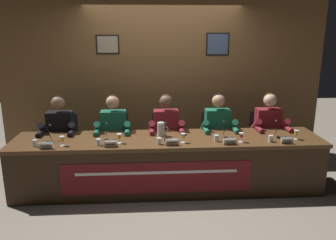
{
  "coord_description": "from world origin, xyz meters",
  "views": [
    {
      "loc": [
        -0.27,
        -4.3,
        2.13
      ],
      "look_at": [
        0.0,
        0.0,
        0.97
      ],
      "focal_mm": 36.13,
      "sensor_mm": 36.0,
      "label": 1
    }
  ],
  "objects_px": {
    "nameplate_right": "(230,141)",
    "nameplate_far_right": "(287,140)",
    "microphone_far_left": "(49,136)",
    "water_cup_right": "(216,139)",
    "chair_center": "(166,144)",
    "juice_glass_far_right": "(296,133)",
    "juice_glass_far_left": "(62,139)",
    "juice_glass_right": "(241,136)",
    "microphone_right": "(225,132)",
    "nameplate_center": "(172,142)",
    "panelist_right": "(218,129)",
    "microphone_center": "(166,134)",
    "water_cup_far_right": "(271,139)",
    "water_cup_left": "(99,143)",
    "nameplate_far_left": "(46,145)",
    "microphone_far_right": "(278,132)",
    "panelist_center": "(166,130)",
    "panelist_far_right": "(269,128)",
    "panelist_left": "(113,131)",
    "juice_glass_left": "(119,137)",
    "water_pitcher_central": "(161,129)",
    "chair_far_left": "(64,146)",
    "water_cup_center": "(159,141)",
    "nameplate_left": "(111,144)",
    "conference_table": "(168,156)",
    "panelist_far_left": "(59,132)",
    "juice_glass_center": "(183,136)",
    "chair_far_right": "(263,142)",
    "chair_left": "(115,145)",
    "chair_right": "(215,143)",
    "microphone_left": "(106,135)",
    "water_cup_far_left": "(35,143)"
  },
  "relations": [
    {
      "from": "juice_glass_center",
      "to": "juice_glass_far_left",
      "type": "bearing_deg",
      "value": -179.04
    },
    {
      "from": "panelist_far_left",
      "to": "juice_glass_center",
      "type": "xyz_separation_m",
      "value": [
        1.71,
        -0.6,
        0.09
      ]
    },
    {
      "from": "water_cup_left",
      "to": "nameplate_center",
      "type": "distance_m",
      "value": 0.92
    },
    {
      "from": "nameplate_right",
      "to": "microphone_right",
      "type": "relative_size",
      "value": 0.78
    },
    {
      "from": "juice_glass_far_left",
      "to": "microphone_center",
      "type": "bearing_deg",
      "value": 7.33
    },
    {
      "from": "nameplate_center",
      "to": "panelist_right",
      "type": "xyz_separation_m",
      "value": [
        0.73,
        0.69,
        -0.05
      ]
    },
    {
      "from": "microphone_far_left",
      "to": "water_cup_right",
      "type": "distance_m",
      "value": 2.16
    },
    {
      "from": "nameplate_right",
      "to": "chair_far_right",
      "type": "distance_m",
      "value": 1.22
    },
    {
      "from": "juice_glass_far_left",
      "to": "nameplate_far_right",
      "type": "bearing_deg",
      "value": -1.71
    },
    {
      "from": "chair_center",
      "to": "juice_glass_far_right",
      "type": "relative_size",
      "value": 7.28
    },
    {
      "from": "panelist_far_left",
      "to": "nameplate_far_right",
      "type": "relative_size",
      "value": 8.12
    },
    {
      "from": "microphone_left",
      "to": "water_cup_far_right",
      "type": "bearing_deg",
      "value": -5.33
    },
    {
      "from": "panelist_left",
      "to": "water_pitcher_central",
      "type": "distance_m",
      "value": 0.75
    },
    {
      "from": "nameplate_far_left",
      "to": "nameplate_left",
      "type": "distance_m",
      "value": 0.78
    },
    {
      "from": "nameplate_left",
      "to": "conference_table",
      "type": "bearing_deg",
      "value": 14.2
    },
    {
      "from": "juice_glass_right",
      "to": "microphone_right",
      "type": "distance_m",
      "value": 0.25
    },
    {
      "from": "nameplate_center",
      "to": "microphone_right",
      "type": "bearing_deg",
      "value": 19.3
    },
    {
      "from": "chair_center",
      "to": "water_cup_right",
      "type": "bearing_deg",
      "value": -51.4
    },
    {
      "from": "nameplate_right",
      "to": "water_cup_left",
      "type": "bearing_deg",
      "value": 177.79
    },
    {
      "from": "microphone_center",
      "to": "microphone_far_right",
      "type": "distance_m",
      "value": 1.51
    },
    {
      "from": "nameplate_center",
      "to": "juice_glass_far_right",
      "type": "relative_size",
      "value": 1.36
    },
    {
      "from": "nameplate_far_left",
      "to": "microphone_far_left",
      "type": "bearing_deg",
      "value": 96.54
    },
    {
      "from": "microphone_center",
      "to": "water_cup_far_right",
      "type": "relative_size",
      "value": 2.54
    },
    {
      "from": "microphone_center",
      "to": "microphone_right",
      "type": "height_order",
      "value": "same"
    },
    {
      "from": "juice_glass_left",
      "to": "panelist_right",
      "type": "height_order",
      "value": "panelist_right"
    },
    {
      "from": "water_cup_right",
      "to": "water_cup_far_right",
      "type": "bearing_deg",
      "value": -4.74
    },
    {
      "from": "panelist_center",
      "to": "panelist_far_right",
      "type": "bearing_deg",
      "value": 0.0
    },
    {
      "from": "microphone_far_left",
      "to": "water_cup_right",
      "type": "height_order",
      "value": "microphone_far_left"
    },
    {
      "from": "chair_right",
      "to": "microphone_center",
      "type": "bearing_deg",
      "value": -140.46
    },
    {
      "from": "chair_left",
      "to": "panelist_far_right",
      "type": "xyz_separation_m",
      "value": [
        2.29,
        -0.2,
        0.28
      ]
    },
    {
      "from": "water_cup_far_left",
      "to": "chair_left",
      "type": "distance_m",
      "value": 1.27
    },
    {
      "from": "juice_glass_right",
      "to": "microphone_far_left",
      "type": "bearing_deg",
      "value": 176.36
    },
    {
      "from": "microphone_center",
      "to": "panelist_far_left",
      "type": "bearing_deg",
      "value": 163.08
    },
    {
      "from": "juice_glass_far_left",
      "to": "nameplate_center",
      "type": "bearing_deg",
      "value": -2.65
    },
    {
      "from": "microphone_center",
      "to": "water_pitcher_central",
      "type": "xyz_separation_m",
      "value": [
        -0.06,
        0.16,
        0.02
      ]
    },
    {
      "from": "water_cup_center",
      "to": "panelist_left",
      "type": "bearing_deg",
      "value": 134.7
    },
    {
      "from": "nameplate_center",
      "to": "microphone_far_right",
      "type": "relative_size",
      "value": 0.78
    },
    {
      "from": "nameplate_right",
      "to": "water_cup_right",
      "type": "xyz_separation_m",
      "value": [
        -0.15,
        0.13,
        -0.0
      ]
    },
    {
      "from": "juice_glass_far_left",
      "to": "microphone_left",
      "type": "bearing_deg",
      "value": 20.22
    },
    {
      "from": "nameplate_left",
      "to": "nameplate_right",
      "type": "bearing_deg",
      "value": -0.2
    },
    {
      "from": "chair_left",
      "to": "chair_center",
      "type": "bearing_deg",
      "value": 0.0
    },
    {
      "from": "panelist_left",
      "to": "microphone_far_left",
      "type": "bearing_deg",
      "value": -149.25
    },
    {
      "from": "chair_left",
      "to": "panelist_far_right",
      "type": "distance_m",
      "value": 2.32
    },
    {
      "from": "chair_far_left",
      "to": "water_cup_center",
      "type": "height_order",
      "value": "chair_far_left"
    },
    {
      "from": "microphone_center",
      "to": "chair_far_right",
      "type": "relative_size",
      "value": 0.24
    },
    {
      "from": "nameplate_right",
      "to": "nameplate_far_right",
      "type": "height_order",
      "value": "same"
    },
    {
      "from": "juice_glass_far_left",
      "to": "panelist_far_right",
      "type": "height_order",
      "value": "panelist_far_right"
    },
    {
      "from": "panelist_center",
      "to": "panelist_far_right",
      "type": "xyz_separation_m",
      "value": [
        1.53,
        0.0,
        0.0
      ]
    },
    {
      "from": "chair_far_right",
      "to": "juice_glass_far_right",
      "type": "relative_size",
      "value": 7.28
    },
    {
      "from": "chair_far_right",
      "to": "panelist_center",
      "type": "bearing_deg",
      "value": -172.57
    }
  ]
}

